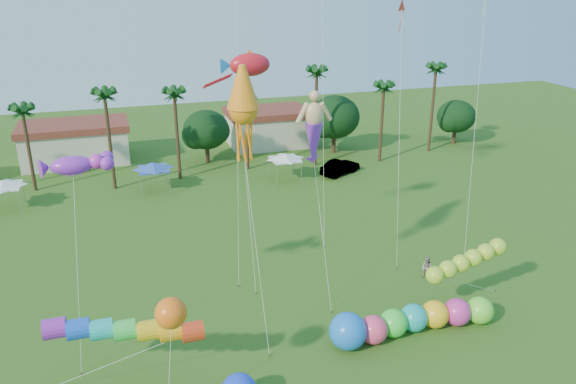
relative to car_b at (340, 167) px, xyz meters
name	(u,v)px	position (x,y,z in m)	size (l,w,h in m)	color
tree_line	(229,128)	(-10.97, 8.02, 3.44)	(69.46, 8.91, 11.00)	#3A2819
buildings_row	(168,138)	(-17.62, 14.03, 1.16)	(35.00, 7.00, 4.00)	beige
tent_row	(154,168)	(-20.53, 0.36, 1.91)	(31.00, 4.00, 0.60)	white
car_b	(340,167)	(0.00, 0.00, 0.00)	(1.77, 5.07, 1.67)	#4C4C54
spectator_b	(427,268)	(-3.08, -23.90, 0.04)	(0.85, 0.66, 1.74)	gray
caterpillar_inflatable	(407,321)	(-7.95, -29.64, 0.12)	(11.20, 2.42, 2.29)	#F23F6E
rainbow_tube	(154,338)	(-23.21, -30.17, 2.53)	(10.03, 3.21, 3.92)	red
green_worm	(435,275)	(-5.38, -28.34, 2.23)	(9.26, 2.05, 3.77)	#A7D22E
orange_ball_kite	(171,313)	(-22.40, -32.34, 5.27)	(1.86, 1.86, 6.88)	orange
merman_kite	(314,132)	(-11.16, -21.15, 10.32)	(2.42, 5.96, 13.56)	tan
fish_kite	(250,65)	(-14.55, -17.37, 14.46)	(4.41, 5.74, 16.20)	red
squid_kite	(243,110)	(-16.86, -24.90, 13.05)	(2.38, 5.51, 16.56)	orange
lobster_kite	(72,166)	(-26.47, -23.58, 10.27)	(4.57, 5.83, 11.90)	purple
delta_kite_red	(402,13)	(-3.42, -18.05, 17.73)	(1.65, 4.41, 19.54)	red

